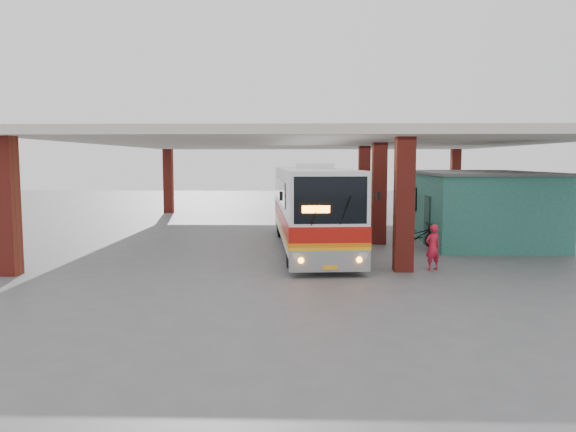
# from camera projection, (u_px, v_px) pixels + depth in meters

# --- Properties ---
(ground) EXTENTS (90.00, 90.00, 0.00)m
(ground) POSITION_uv_depth(u_px,v_px,m) (310.00, 255.00, 21.42)
(ground) COLOR #515154
(ground) RESTS_ON ground
(brick_columns) EXTENTS (20.10, 21.60, 4.35)m
(brick_columns) POSITION_uv_depth(u_px,v_px,m) (339.00, 191.00, 26.14)
(brick_columns) COLOR maroon
(brick_columns) RESTS_ON ground
(canopy_roof) EXTENTS (21.00, 23.00, 0.30)m
(canopy_roof) POSITION_uv_depth(u_px,v_px,m) (319.00, 142.00, 27.43)
(canopy_roof) COLOR beige
(canopy_roof) RESTS_ON brick_columns
(shop_building) EXTENTS (5.20, 8.20, 3.11)m
(shop_building) POSITION_uv_depth(u_px,v_px,m) (477.00, 206.00, 25.04)
(shop_building) COLOR #29665A
(shop_building) RESTS_ON ground
(coach_bus) EXTENTS (3.51, 12.15, 3.49)m
(coach_bus) POSITION_uv_depth(u_px,v_px,m) (311.00, 206.00, 22.84)
(coach_bus) COLOR white
(coach_bus) RESTS_ON ground
(motorcycle) EXTENTS (2.13, 1.35, 1.06)m
(motorcycle) POSITION_uv_depth(u_px,v_px,m) (418.00, 236.00, 22.90)
(motorcycle) COLOR black
(motorcycle) RESTS_ON ground
(pedestrian) EXTENTS (0.65, 0.56, 1.51)m
(pedestrian) POSITION_uv_depth(u_px,v_px,m) (433.00, 247.00, 18.42)
(pedestrian) COLOR red
(pedestrian) RESTS_ON ground
(red_chair) EXTENTS (0.43, 0.43, 0.74)m
(red_chair) POSITION_uv_depth(u_px,v_px,m) (409.00, 226.00, 27.96)
(red_chair) COLOR #B11812
(red_chair) RESTS_ON ground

